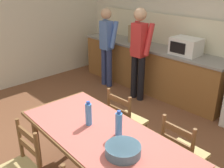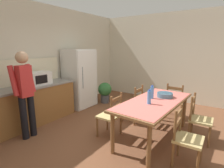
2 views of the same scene
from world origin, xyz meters
The scene contains 17 objects.
ground_plane centered at (0.00, 0.00, 0.00)m, with size 8.32×8.32×0.00m, color brown.
wall_back centered at (0.00, 2.66, 1.45)m, with size 6.52×0.12×2.90m, color beige.
wall_right centered at (3.26, 0.00, 1.45)m, with size 0.12×5.20×2.90m, color beige.
kitchen_counter centered at (-1.13, 2.23, 0.46)m, with size 3.29×0.66×0.92m.
refrigerator centered at (1.03, 2.19, 0.87)m, with size 0.82×0.73×1.74m.
microwave centered at (-0.33, 2.21, 1.07)m, with size 0.50×0.39×0.30m.
dining_table centered at (0.40, -0.42, 0.70)m, with size 2.05×0.98×0.79m.
bottle_near_centre centered at (0.15, -0.40, 0.91)m, with size 0.07×0.07×0.27m.
bottle_off_centre centered at (0.51, -0.31, 0.91)m, with size 0.07×0.07×0.27m.
serving_bowl centered at (0.75, -0.50, 0.84)m, with size 0.32×0.32×0.09m.
chair_side_near_left centered at (-0.09, -1.12, 0.44)m, with size 0.43×0.41×0.91m.
chair_side_near_right centered at (0.81, -1.17, 0.44)m, with size 0.43×0.41×0.91m.
chair_side_far_left centered at (-0.01, 0.33, 0.44)m, with size 0.43×0.41×0.91m.
chair_side_far_right centered at (0.89, 0.28, 0.44)m, with size 0.43×0.41×0.91m.
chair_head_end centered at (1.69, -0.49, 0.44)m, with size 0.40×0.42×0.91m.
person_at_counter centered at (-0.97, 1.69, 0.97)m, with size 0.43×0.30×1.72m.
potted_plant centered at (1.72, 1.76, 0.39)m, with size 0.44×0.44×0.67m.
Camera 2 is at (-2.73, -1.55, 1.80)m, focal length 28.00 mm.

